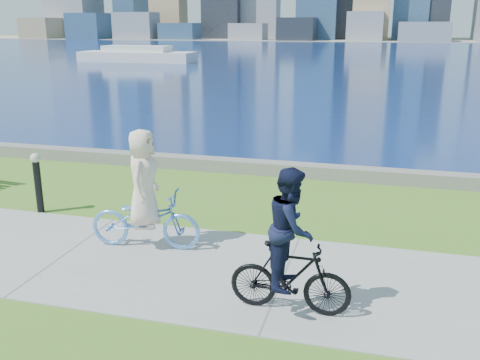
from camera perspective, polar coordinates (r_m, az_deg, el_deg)
name	(u,v)px	position (r m, az deg, el deg)	size (l,w,h in m)	color
ground	(68,253)	(10.38, -17.91, -7.46)	(320.00, 320.00, 0.00)	#3D6C1C
concrete_path	(68,253)	(10.37, -17.92, -7.41)	(80.00, 3.50, 0.02)	gray
seawall	(186,162)	(15.57, -5.73, 1.89)	(90.00, 0.50, 0.35)	slate
bay_water	(348,52)	(80.16, 11.49, 13.22)	(320.00, 131.00, 0.01)	navy
far_shore	(365,40)	(138.04, 13.23, 14.35)	(320.00, 30.00, 0.12)	gray
ferry_near	(137,55)	(59.98, -10.92, 12.94)	(12.54, 3.58, 1.70)	silver
bollard_lamp	(38,179)	(12.51, -20.79, 0.11)	(0.22, 0.22, 1.36)	black
cyclist_woman	(144,205)	(9.97, -10.15, -2.61)	(0.95, 2.15, 2.24)	#63A0F1
cyclist_man	(291,253)	(7.65, 5.42, -7.79)	(0.65, 1.76, 2.16)	black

